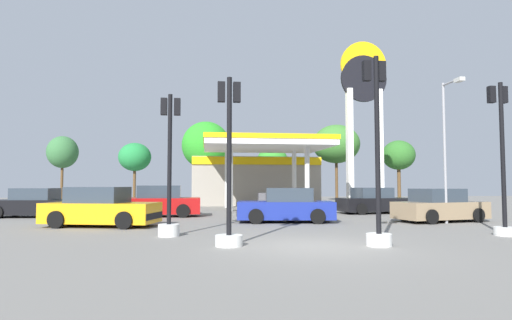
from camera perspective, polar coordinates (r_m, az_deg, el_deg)
ground_plane at (r=11.86m, az=7.59°, el=-11.52°), size 90.00×90.00×0.00m
gas_station at (r=35.13m, az=-0.26°, el=-2.38°), size 10.17×14.41×4.78m
station_pole_sign at (r=32.34m, az=14.43°, el=7.45°), size 3.47×0.56×12.29m
car_0 at (r=19.06m, az=4.07°, el=-6.31°), size 4.47×2.35×1.54m
car_1 at (r=20.96m, az=23.63°, el=-5.82°), size 4.46×2.63×1.50m
car_2 at (r=25.60m, az=15.70°, el=-5.46°), size 4.38×2.31×1.50m
car_3 at (r=22.84m, az=-13.27°, el=-5.62°), size 4.61×2.19×1.63m
car_4 at (r=24.74m, az=-27.99°, el=-5.29°), size 4.32×2.23×1.49m
car_5 at (r=18.21m, az=-20.25°, el=-6.19°), size 4.75×2.86×1.59m
traffic_signal_0 at (r=11.72m, az=-3.68°, el=-3.63°), size 0.75×0.75×4.70m
traffic_signal_1 at (r=16.31m, az=30.41°, el=-1.96°), size 0.71×0.71×5.14m
traffic_signal_2 at (r=14.19m, az=-11.66°, el=-3.67°), size 0.69×0.70×4.69m
traffic_signal_3 at (r=12.20m, az=16.12°, el=-2.11°), size 0.70×0.71×5.31m
tree_0 at (r=43.37m, az=-24.73°, el=0.95°), size 2.82×2.82×6.20m
tree_1 at (r=40.96m, az=-16.10°, el=0.36°), size 2.99×2.99×5.57m
tree_2 at (r=39.21m, az=-6.79°, el=1.98°), size 4.45×4.45×7.49m
tree_3 at (r=40.81m, az=2.24°, el=-0.49°), size 3.15×3.15×5.33m
tree_4 at (r=41.58m, az=10.81°, el=2.12°), size 4.55×4.55×7.46m
tree_5 at (r=44.49m, az=18.75°, el=0.59°), size 3.24×3.24×6.09m
corner_streetlamp at (r=20.03m, az=24.50°, el=2.91°), size 0.24×1.48×6.16m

